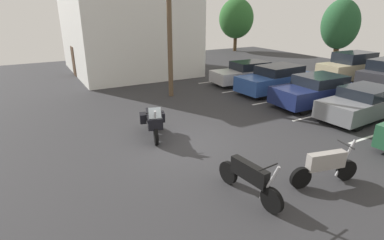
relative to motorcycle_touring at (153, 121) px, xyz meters
The scene contains 14 objects.
ground 1.47m from the motorcycle_touring, 31.05° to the left, with size 44.00×44.00×0.10m, color #2D2D30.
motorcycle_touring is the anchor object (origin of this frame).
motorcycle_second 4.95m from the motorcycle_touring, ahead, with size 2.25×0.62×1.30m.
motorcycle_third 6.18m from the motorcycle_touring, 27.88° to the left, with size 0.74×2.11×1.26m.
parking_stripes 8.57m from the motorcycle_touring, 89.65° to the left, with size 13.72×5.09×0.01m.
car_silver 10.11m from the motorcycle_touring, 121.04° to the left, with size 2.03×4.43×1.43m.
car_blue 9.25m from the motorcycle_touring, 106.65° to the left, with size 2.10×4.91×1.56m.
car_navy 8.69m from the motorcycle_touring, 88.19° to the left, with size 2.11×4.48×1.53m.
car_grey 9.26m from the motorcycle_touring, 73.49° to the left, with size 2.01×4.36×1.43m.
car_far_champagne 15.57m from the motorcycle_touring, 99.00° to the left, with size 2.03×4.43×1.91m.
building_side 14.07m from the motorcycle_touring, 165.64° to the left, with size 10.55×8.78×6.69m.
utility_pole 6.99m from the motorcycle_touring, 147.80° to the left, with size 1.30×1.41×8.75m.
tree_rear 20.35m from the motorcycle_touring, 108.39° to the left, with size 2.98×2.98×5.42m.
tree_center_left 26.11m from the motorcycle_touring, 136.16° to the left, with size 3.87×3.87×5.79m.
Camera 1 is at (8.98, -4.66, 4.67)m, focal length 28.21 mm.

